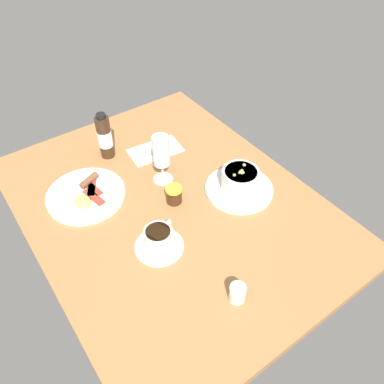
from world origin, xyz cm
name	(u,v)px	position (x,y,z in cm)	size (l,w,h in cm)	color
ground_plane	(170,207)	(0.00, 0.00, -1.50)	(110.00, 84.00, 3.00)	#9E6B3D
porridge_bowl	(240,182)	(-8.33, -21.86, 3.64)	(22.31, 22.31, 8.95)	silver
cutlery_setting	(154,150)	(25.65, -10.16, 0.26)	(13.20, 20.12, 0.90)	silver
coffee_cup	(159,240)	(-12.71, 11.83, 3.19)	(14.13, 14.13, 7.00)	silver
creamer_jug	(237,293)	(-38.24, 4.70, 2.67)	(4.23, 5.15, 5.68)	silver
wine_glass	(161,153)	(10.79, -4.49, 11.33)	(6.64, 6.64, 17.49)	white
jam_jar	(174,195)	(-0.26, -1.81, 2.92)	(5.32, 5.32, 5.76)	#3B2211
sauce_bottle_brown	(105,137)	(33.27, 4.71, 8.17)	(5.03, 5.03, 17.50)	#382314
breakfast_plate	(86,195)	(18.16, 20.19, 0.91)	(25.41, 25.41, 3.70)	silver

